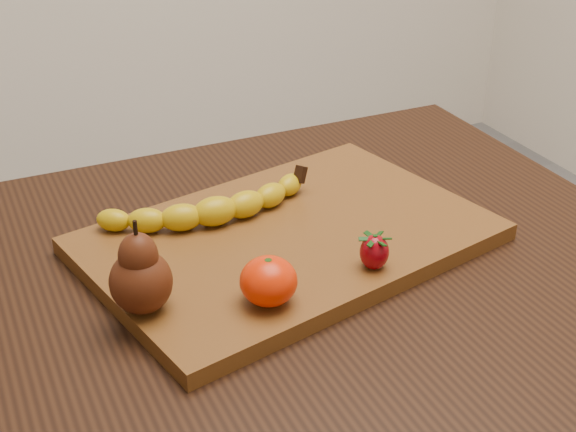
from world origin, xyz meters
name	(u,v)px	position (x,y,z in m)	size (l,w,h in m)	color
table	(236,346)	(0.00, 0.00, 0.66)	(1.00, 0.70, 0.76)	black
cutting_board	(288,239)	(0.08, 0.03, 0.77)	(0.45, 0.30, 0.02)	brown
banana	(215,211)	(0.01, 0.08, 0.80)	(0.22, 0.06, 0.03)	#D1AE09
pear	(139,267)	(-0.11, -0.05, 0.83)	(0.06, 0.06, 0.10)	#4F1F0C
mandarin	(269,281)	(0.00, -0.09, 0.80)	(0.06, 0.06, 0.05)	#F52A02
strawberry	(374,251)	(0.13, -0.08, 0.80)	(0.03, 0.03, 0.04)	#90030E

